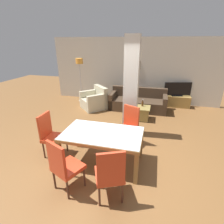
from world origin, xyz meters
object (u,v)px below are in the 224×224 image
object	(u,v)px
dining_chair_near_right	(110,173)
sofa	(138,102)
dining_table	(102,139)
coffee_table	(138,113)
dining_chair_far_right	(128,125)
tv_stand	(176,101)
dining_chair_near_left	(64,165)
floor_lamp	(80,66)
bottle	(142,104)
tv_screen	(178,89)
dining_chair_head_left	(51,133)
armchair	(95,101)

from	to	relation	value
dining_chair_near_right	sofa	bearing A→B (deg)	66.48
dining_table	coffee_table	size ratio (longest dim) A/B	2.10
dining_chair_near_right	dining_chair_far_right	world-z (taller)	same
dining_chair_far_right	tv_stand	distance (m)	3.64
sofa	dining_table	bearing A→B (deg)	84.14
dining_chair_near_left	tv_stand	distance (m)	5.64
sofa	floor_lamp	distance (m)	2.93
dining_table	bottle	distance (m)	2.76
dining_chair_near_right	dining_chair_far_right	size ratio (longest dim) A/B	1.00
dining_chair_near_right	dining_chair_near_left	bearing A→B (deg)	156.32
tv_screen	dining_chair_near_right	bearing A→B (deg)	59.33
dining_chair_near_right	dining_chair_head_left	bearing A→B (deg)	127.02
dining_chair_near_left	floor_lamp	size ratio (longest dim) A/B	0.55
sofa	coffee_table	xyz separation A→B (m)	(0.12, -0.94, -0.06)
dining_chair_head_left	sofa	distance (m)	3.88
dining_chair_far_right	dining_chair_near_right	bearing A→B (deg)	114.62
dining_chair_near_right	tv_stand	bearing A→B (deg)	50.15
dining_table	armchair	bearing A→B (deg)	112.71
dining_chair_near_left	dining_chair_near_right	bearing A→B (deg)	24.48
dining_chair_head_left	sofa	world-z (taller)	dining_chair_head_left
tv_stand	floor_lamp	distance (m)	4.31
armchair	tv_stand	world-z (taller)	armchair
dining_chair_near_right	dining_chair_near_left	xyz separation A→B (m)	(-0.82, -0.01, 0.00)
bottle	coffee_table	bearing A→B (deg)	-135.64
dining_table	sofa	world-z (taller)	sofa
coffee_table	dining_chair_near_left	bearing A→B (deg)	-104.32
dining_chair_near_left	tv_screen	xyz separation A→B (m)	(2.27, 5.15, 0.17)
dining_chair_head_left	coffee_table	world-z (taller)	dining_chair_head_left
dining_chair_far_right	dining_chair_head_left	size ratio (longest dim) A/B	1.00
tv_stand	tv_screen	world-z (taller)	tv_screen
dining_table	floor_lamp	world-z (taller)	floor_lamp
dining_chair_head_left	tv_screen	distance (m)	5.25
sofa	tv_screen	distance (m)	1.71
dining_table	bottle	xyz separation A→B (m)	(0.60, 2.69, -0.07)
coffee_table	tv_stand	bearing A→B (deg)	50.26
floor_lamp	sofa	bearing A→B (deg)	-9.38
dining_chair_head_left	dining_chair_near_left	xyz separation A→B (m)	(0.84, -0.92, 0.00)
armchair	tv_stand	size ratio (longest dim) A/B	1.15
coffee_table	bottle	world-z (taller)	bottle
dining_chair_far_right	tv_stand	size ratio (longest dim) A/B	0.95
dining_table	dining_chair_head_left	size ratio (longest dim) A/B	1.62
coffee_table	tv_stand	size ratio (longest dim) A/B	0.74
dining_table	dining_chair_near_left	distance (m)	1.01
dining_chair_far_right	floor_lamp	bearing A→B (deg)	-24.41
dining_chair_head_left	armchair	distance (m)	3.23
dining_chair_near_right	armchair	world-z (taller)	dining_chair_near_right
coffee_table	tv_screen	xyz separation A→B (m)	(1.37, 1.65, 0.50)
tv_screen	coffee_table	bearing A→B (deg)	35.27
sofa	floor_lamp	world-z (taller)	floor_lamp
dining_chair_near_right	tv_stand	xyz separation A→B (m)	(1.44, 5.14, -0.33)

